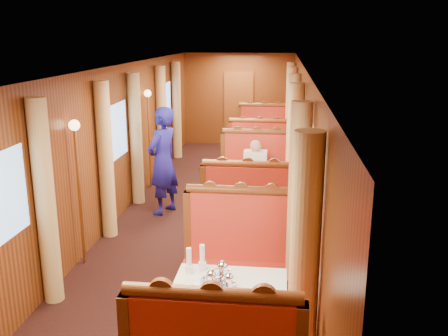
% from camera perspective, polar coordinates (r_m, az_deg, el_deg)
% --- Properties ---
extents(floor, '(3.00, 12.00, 0.01)m').
position_cam_1_polar(floor, '(8.31, -1.99, -6.00)').
color(floor, black).
rests_on(floor, ground).
extents(ceiling, '(3.00, 12.00, 0.01)m').
position_cam_1_polar(ceiling, '(7.77, -2.16, 11.48)').
color(ceiling, silver).
rests_on(ceiling, wall_left).
extents(wall_far, '(3.00, 0.01, 2.50)m').
position_cam_1_polar(wall_far, '(13.82, 1.70, 7.85)').
color(wall_far, brown).
rests_on(wall_far, floor).
extents(wall_left, '(0.01, 12.00, 2.50)m').
position_cam_1_polar(wall_left, '(8.30, -12.37, 2.65)').
color(wall_left, brown).
rests_on(wall_left, floor).
extents(wall_right, '(0.01, 12.00, 2.50)m').
position_cam_1_polar(wall_right, '(7.86, 8.81, 2.14)').
color(wall_right, brown).
rests_on(wall_right, floor).
extents(doorway_far, '(0.80, 0.04, 2.00)m').
position_cam_1_polar(doorway_far, '(13.83, 1.68, 6.80)').
color(doorway_far, brown).
rests_on(doorway_far, floor).
extents(table_near, '(1.05, 0.72, 0.75)m').
position_cam_1_polar(table_near, '(4.93, 0.65, -16.88)').
color(table_near, white).
rests_on(table_near, floor).
extents(banquette_near_aft, '(1.30, 0.55, 1.34)m').
position_cam_1_polar(banquette_near_aft, '(5.79, 1.72, -11.18)').
color(banquette_near_aft, '#B6141B').
rests_on(banquette_near_aft, floor).
extents(table_mid, '(1.05, 0.72, 0.75)m').
position_cam_1_polar(table_mid, '(8.11, 3.25, -3.74)').
color(table_mid, white).
rests_on(table_mid, floor).
extents(banquette_mid_fwd, '(1.30, 0.55, 1.34)m').
position_cam_1_polar(banquette_mid_fwd, '(7.14, 2.75, -5.98)').
color(banquette_mid_fwd, '#B6141B').
rests_on(banquette_mid_fwd, floor).
extents(banquette_mid_aft, '(1.30, 0.55, 1.34)m').
position_cam_1_polar(banquette_mid_aft, '(9.06, 3.64, -1.39)').
color(banquette_mid_aft, '#B6141B').
rests_on(banquette_mid_aft, floor).
extents(table_far, '(1.05, 0.72, 0.75)m').
position_cam_1_polar(table_far, '(11.47, 4.31, 1.87)').
color(table_far, white).
rests_on(table_far, floor).
extents(banquette_far_fwd, '(1.30, 0.55, 1.34)m').
position_cam_1_polar(banquette_far_fwd, '(10.48, 4.08, 0.87)').
color(banquette_far_fwd, '#B6141B').
rests_on(banquette_far_fwd, floor).
extents(banquette_far_aft, '(1.30, 0.55, 1.34)m').
position_cam_1_polar(banquette_far_aft, '(12.45, 4.52, 3.14)').
color(banquette_far_aft, '#B6141B').
rests_on(banquette_far_aft, floor).
extents(tea_tray, '(0.41, 0.37, 0.01)m').
position_cam_1_polar(tea_tray, '(4.69, -1.19, -13.31)').
color(tea_tray, silver).
rests_on(tea_tray, table_near).
extents(teapot_left, '(0.18, 0.15, 0.12)m').
position_cam_1_polar(teapot_left, '(4.66, -1.46, -12.73)').
color(teapot_left, silver).
rests_on(teapot_left, tea_tray).
extents(teapot_right, '(0.17, 0.15, 0.12)m').
position_cam_1_polar(teapot_right, '(4.63, 0.55, -13.00)').
color(teapot_right, silver).
rests_on(teapot_right, tea_tray).
extents(teapot_back, '(0.21, 0.19, 0.14)m').
position_cam_1_polar(teapot_back, '(4.77, -0.19, -11.88)').
color(teapot_back, silver).
rests_on(teapot_back, tea_tray).
extents(fruit_plate, '(0.24, 0.24, 0.05)m').
position_cam_1_polar(fruit_plate, '(4.59, 4.27, -13.86)').
color(fruit_plate, white).
rests_on(fruit_plate, table_near).
extents(cup_inboard, '(0.08, 0.08, 0.26)m').
position_cam_1_polar(cup_inboard, '(4.88, -4.02, -10.82)').
color(cup_inboard, white).
rests_on(cup_inboard, table_near).
extents(cup_outboard, '(0.08, 0.08, 0.26)m').
position_cam_1_polar(cup_outboard, '(4.94, -2.49, -10.47)').
color(cup_outboard, white).
rests_on(cup_outboard, table_near).
extents(rose_vase_mid, '(0.06, 0.06, 0.36)m').
position_cam_1_polar(rose_vase_mid, '(7.94, 3.40, 0.03)').
color(rose_vase_mid, silver).
rests_on(rose_vase_mid, table_mid).
extents(rose_vase_far, '(0.06, 0.06, 0.36)m').
position_cam_1_polar(rose_vase_far, '(11.40, 4.29, 4.62)').
color(rose_vase_far, silver).
rests_on(rose_vase_far, table_far).
extents(curtain_left_near_b, '(0.22, 0.22, 2.35)m').
position_cam_1_polar(curtain_left_near_b, '(5.85, -19.73, -3.86)').
color(curtain_left_near_b, tan).
rests_on(curtain_left_near_b, floor).
extents(window_right_near, '(0.01, 1.20, 0.90)m').
position_cam_1_polar(window_right_near, '(4.45, 10.19, -5.37)').
color(window_right_near, '#80ADE4').
rests_on(window_right_near, wall_right).
extents(curtain_right_near_a, '(0.22, 0.22, 2.35)m').
position_cam_1_polar(curtain_right_near_a, '(3.84, 9.06, -13.24)').
color(curtain_right_near_a, tan).
rests_on(curtain_right_near_a, floor).
extents(curtain_right_near_b, '(0.22, 0.22, 2.35)m').
position_cam_1_polar(curtain_right_near_b, '(5.27, 8.43, -5.20)').
color(curtain_right_near_b, tan).
rests_on(curtain_right_near_b, floor).
extents(window_left_mid, '(0.01, 1.20, 0.90)m').
position_cam_1_polar(window_left_mid, '(8.26, -12.35, 4.00)').
color(window_left_mid, '#80ADE4').
rests_on(window_left_mid, wall_left).
extents(curtain_left_mid_a, '(0.22, 0.22, 2.35)m').
position_cam_1_polar(curtain_left_mid_a, '(7.56, -13.36, 0.81)').
color(curtain_left_mid_a, tan).
rests_on(curtain_left_mid_a, floor).
extents(curtain_left_mid_b, '(0.22, 0.22, 2.35)m').
position_cam_1_polar(curtain_left_mid_b, '(9.01, -10.04, 3.24)').
color(curtain_left_mid_b, tan).
rests_on(curtain_left_mid_b, floor).
extents(window_right_mid, '(0.01, 1.20, 0.90)m').
position_cam_1_polar(window_right_mid, '(7.82, 8.75, 3.57)').
color(window_right_mid, '#80ADE4').
rests_on(window_right_mid, wall_right).
extents(curtain_right_mid_a, '(0.22, 0.22, 2.35)m').
position_cam_1_polar(curtain_right_mid_a, '(7.12, 8.02, 0.19)').
color(curtain_right_mid_a, tan).
rests_on(curtain_right_mid_a, floor).
extents(curtain_right_mid_b, '(0.22, 0.22, 2.35)m').
position_cam_1_polar(curtain_right_mid_b, '(8.64, 7.82, 2.83)').
color(curtain_right_mid_b, tan).
rests_on(curtain_right_mid_b, floor).
extents(window_left_far, '(0.01, 1.20, 0.90)m').
position_cam_1_polar(window_left_far, '(11.58, -6.79, 7.34)').
color(window_left_far, '#80ADE4').
rests_on(window_left_far, wall_left).
extents(curtain_left_far_a, '(0.22, 0.22, 2.35)m').
position_cam_1_polar(curtain_left_far_a, '(10.85, -7.14, 5.34)').
color(curtain_left_far_a, tan).
rests_on(curtain_left_far_a, floor).
extents(curtain_left_far_b, '(0.22, 0.22, 2.35)m').
position_cam_1_polar(curtain_left_far_b, '(12.35, -5.44, 6.57)').
color(curtain_left_far_b, tan).
rests_on(curtain_left_far_b, floor).
extents(window_right_far, '(0.01, 1.20, 0.90)m').
position_cam_1_polar(window_right_far, '(11.27, 8.19, 7.08)').
color(window_right_far, '#80ADE4').
rests_on(window_right_far, wall_right).
extents(curtain_right_far_a, '(0.22, 0.22, 2.35)m').
position_cam_1_polar(curtain_right_far_a, '(10.54, 7.65, 5.04)').
color(curtain_right_far_a, tan).
rests_on(curtain_right_far_a, floor).
extents(curtain_right_far_b, '(0.22, 0.22, 2.35)m').
position_cam_1_polar(curtain_right_far_b, '(12.08, 7.55, 6.32)').
color(curtain_right_far_b, tan).
rests_on(curtain_right_far_b, floor).
extents(sconce_left_fore, '(0.14, 0.14, 1.95)m').
position_cam_1_polar(sconce_left_fore, '(6.65, -16.43, 0.51)').
color(sconce_left_fore, '#BF8C3F').
rests_on(sconce_left_fore, floor).
extents(sconce_right_fore, '(0.14, 0.14, 1.95)m').
position_cam_1_polar(sconce_right_fore, '(6.13, 8.46, -0.24)').
color(sconce_right_fore, '#BF8C3F').
rests_on(sconce_right_fore, floor).
extents(sconce_left_aft, '(0.14, 0.14, 1.95)m').
position_cam_1_polar(sconce_left_aft, '(9.89, -8.62, 5.58)').
color(sconce_left_aft, '#BF8C3F').
rests_on(sconce_left_aft, floor).
extents(sconce_right_aft, '(0.14, 0.14, 1.95)m').
position_cam_1_polar(sconce_right_aft, '(9.55, 7.89, 5.27)').
color(sconce_right_aft, '#BF8C3F').
rests_on(sconce_right_aft, floor).
extents(steward, '(0.68, 0.79, 1.83)m').
position_cam_1_polar(steward, '(8.46, -6.99, 0.80)').
color(steward, navy).
rests_on(steward, floor).
extents(passenger, '(0.40, 0.44, 0.76)m').
position_cam_1_polar(passenger, '(8.72, 3.58, 0.12)').
color(passenger, beige).
rests_on(passenger, banquette_mid_aft).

